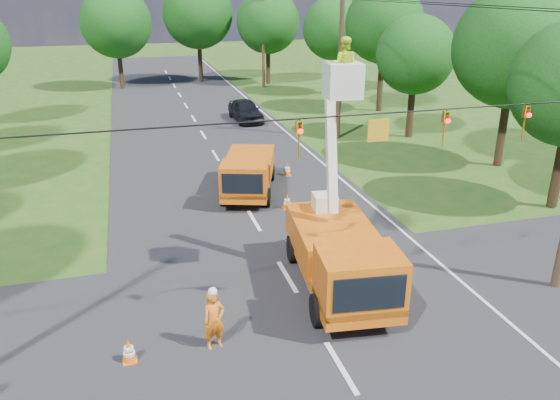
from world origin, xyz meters
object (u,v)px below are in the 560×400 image
object	(u,v)px
traffic_cone_3	(287,202)
tree_far_c	(268,22)
distant_car	(246,110)
traffic_cone_7	(287,170)
bucket_truck	(340,244)
tree_right_e	(334,29)
tree_right_b	(515,47)
ground_worker	(214,320)
tree_right_c	(416,55)
traffic_cone_4	(129,351)
traffic_cone_2	(291,235)
second_truck	(248,172)
tree_far_b	(198,13)
tree_far_a	(116,22)
pole_right_mid	(340,59)
tree_right_d	(384,24)
pole_right_far	(263,34)

from	to	relation	value
traffic_cone_3	tree_far_c	bearing A→B (deg)	76.81
distant_car	traffic_cone_7	bearing A→B (deg)	-95.42
bucket_truck	traffic_cone_7	xyz separation A→B (m)	(1.67, 11.60, -1.32)
tree_right_e	tree_far_c	world-z (taller)	tree_far_c
distant_car	tree_right_b	xyz separation A→B (m)	(11.32, -14.40, 5.64)
ground_worker	traffic_cone_7	world-z (taller)	ground_worker
tree_right_e	tree_far_c	xyz separation A→B (m)	(-4.30, 7.00, 0.25)
tree_right_b	tree_right_c	distance (m)	7.31
bucket_truck	ground_worker	size ratio (longest dim) A/B	4.58
traffic_cone_4	traffic_cone_2	bearing A→B (deg)	42.56
second_truck	tree_far_c	xyz separation A→B (m)	(8.98, 30.67, 4.96)
second_truck	distant_car	xyz separation A→B (m)	(3.16, 15.07, -0.31)
tree_right_c	tree_far_b	distance (m)	27.97
second_truck	traffic_cone_4	size ratio (longest dim) A/B	8.43
distant_car	tree_right_c	distance (m)	12.88
tree_far_a	tree_far_c	size ratio (longest dim) A/B	1.04
tree_right_e	bucket_truck	bearing A→B (deg)	-110.45
second_truck	tree_right_c	xyz separation A→B (m)	(12.68, 7.67, 4.21)
tree_right_e	tree_right_c	bearing A→B (deg)	-92.15
traffic_cone_2	tree_right_b	bearing A→B (deg)	24.59
tree_right_b	tree_far_c	world-z (taller)	tree_right_b
ground_worker	pole_right_mid	bearing A→B (deg)	45.93
distant_car	pole_right_mid	distance (m)	9.10
second_truck	ground_worker	xyz separation A→B (m)	(-3.55, -11.51, -0.22)
traffic_cone_4	traffic_cone_7	size ratio (longest dim) A/B	1.00
tree_right_e	tree_far_c	size ratio (longest dim) A/B	0.94
tree_right_b	tree_far_c	xyz separation A→B (m)	(-5.50, 30.00, -0.37)
ground_worker	distant_car	xyz separation A→B (m)	(6.71, 26.58, -0.09)
tree_far_c	pole_right_mid	bearing A→B (deg)	-92.60
ground_worker	tree_right_d	world-z (taller)	tree_right_d
distant_car	tree_right_c	size ratio (longest dim) A/B	0.59
traffic_cone_3	tree_far_a	xyz separation A→B (m)	(-6.76, 34.01, 5.83)
tree_right_d	tree_far_c	bearing A→B (deg)	109.46
traffic_cone_2	tree_far_b	distance (m)	40.02
bucket_truck	tree_right_c	world-z (taller)	bucket_truck
second_truck	tree_far_a	xyz separation A→B (m)	(-5.52, 31.67, 5.09)
bucket_truck	tree_right_d	bearing A→B (deg)	68.73
ground_worker	pole_right_far	size ratio (longest dim) A/B	0.18
pole_right_mid	tree_far_a	size ratio (longest dim) A/B	1.05
ground_worker	tree_right_e	distance (m)	39.31
bucket_truck	pole_right_mid	world-z (taller)	pole_right_mid
ground_worker	traffic_cone_7	distance (m)	14.90
traffic_cone_4	traffic_cone_3	bearing A→B (deg)	52.28
second_truck	traffic_cone_7	bearing A→B (deg)	57.11
bucket_truck	tree_right_e	xyz separation A→B (m)	(12.38, 33.21, 4.13)
tree_right_c	pole_right_mid	bearing A→B (deg)	167.99
traffic_cone_7	tree_right_b	distance (m)	13.45
pole_right_mid	tree_far_c	bearing A→B (deg)	87.40
bucket_truck	tree_right_e	size ratio (longest dim) A/B	0.93
tree_far_b	tree_far_a	bearing A→B (deg)	-165.96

